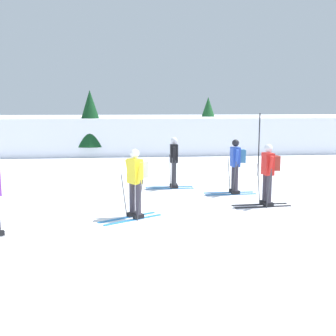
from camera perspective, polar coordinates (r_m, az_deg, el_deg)
The scene contains 9 objects.
ground_plane at distance 8.55m, azimuth -2.51°, elevation -10.09°, with size 120.00×120.00×0.00m, color white.
far_snow_ridge at distance 27.00m, azimuth -5.08°, elevation 4.92°, with size 80.00×9.50×2.07m, color white.
skier_red at distance 11.61m, azimuth 13.69°, elevation -0.49°, with size 1.62×1.00×1.71m.
skier_black at distance 13.77m, azimuth 0.78°, elevation 0.98°, with size 1.61×1.00×1.71m.
skier_blue at distance 13.03m, azimuth 9.34°, elevation 0.61°, with size 1.60×1.00×1.71m.
skier_yellow at distance 10.07m, azimuth -4.47°, elevation -1.63°, with size 1.56×1.13×1.71m.
trail_marker_pole at distance 16.56m, azimuth 12.45°, elevation 3.15°, with size 0.05×0.05×2.46m, color black.
conifer_far_left at distance 23.01m, azimuth -10.68°, elevation 6.77°, with size 1.93×1.93×3.59m.
conifer_far_right at distance 26.53m, azimuth 5.55°, elevation 6.82°, with size 1.81×1.81×3.30m.
Camera 1 is at (-0.50, -8.08, 2.73)m, focal length 44.14 mm.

